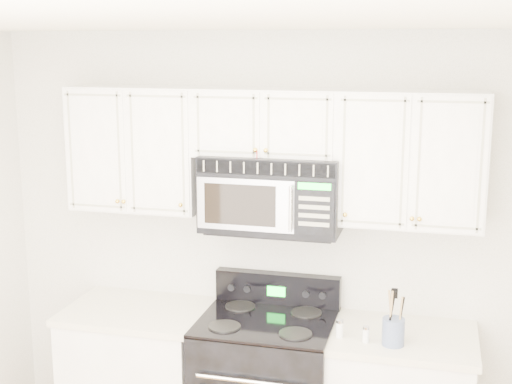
% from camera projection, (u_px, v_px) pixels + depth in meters
% --- Properties ---
extents(room, '(3.51, 3.51, 2.61)m').
position_uv_depth(room, '(172.00, 364.00, 2.77)').
color(room, brown).
rests_on(room, ground).
extents(base_cabinet_left, '(0.86, 0.65, 0.92)m').
position_uv_depth(base_cabinet_left, '(139.00, 382.00, 4.50)').
color(base_cabinet_left, white).
rests_on(base_cabinet_left, ground).
extents(upper_cabinets, '(2.44, 0.37, 0.75)m').
position_uv_depth(upper_cabinets, '(268.00, 147.00, 4.14)').
color(upper_cabinets, white).
rests_on(upper_cabinets, ground).
extents(microwave, '(0.80, 0.45, 0.44)m').
position_uv_depth(microwave, '(272.00, 192.00, 4.14)').
color(microwave, black).
rests_on(microwave, ground).
extents(utensil_crock, '(0.12, 0.12, 0.32)m').
position_uv_depth(utensil_crock, '(393.00, 330.00, 3.85)').
color(utensil_crock, slate).
rests_on(utensil_crock, base_cabinet_right).
extents(shaker_salt, '(0.04, 0.04, 0.10)m').
position_uv_depth(shaker_salt, '(340.00, 328.00, 3.95)').
color(shaker_salt, silver).
rests_on(shaker_salt, base_cabinet_right).
extents(shaker_pepper, '(0.04, 0.04, 0.09)m').
position_uv_depth(shaker_pepper, '(366.00, 334.00, 3.88)').
color(shaker_pepper, silver).
rests_on(shaker_pepper, base_cabinet_right).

